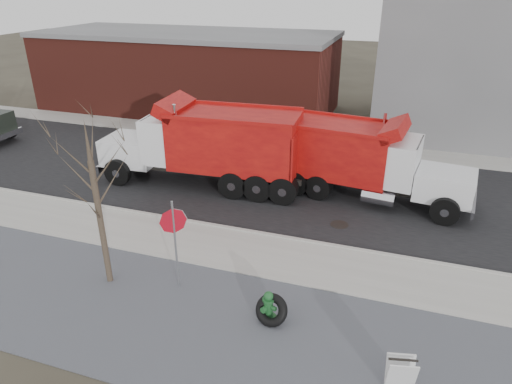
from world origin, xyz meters
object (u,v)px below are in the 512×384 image
(truck_tire, at_px, (272,310))
(fire_hydrant, at_px, (268,307))
(sandwich_board, at_px, (401,374))
(dump_truck_red_a, at_px, (358,157))
(stop_sign, at_px, (174,231))
(dump_truck_red_b, at_px, (209,143))

(truck_tire, bearing_deg, fire_hydrant, 148.42)
(sandwich_board, bearing_deg, truck_tire, 147.07)
(sandwich_board, bearing_deg, dump_truck_red_a, 90.24)
(fire_hydrant, xyz_separation_m, dump_truck_red_a, (1.20, 8.72, 1.36))
(truck_tire, bearing_deg, dump_truck_red_a, 82.97)
(stop_sign, bearing_deg, fire_hydrant, -26.90)
(fire_hydrant, relative_size, truck_tire, 0.92)
(dump_truck_red_b, bearing_deg, fire_hydrant, 119.91)
(truck_tire, height_order, dump_truck_red_a, dump_truck_red_a)
(stop_sign, bearing_deg, dump_truck_red_a, 45.96)
(sandwich_board, xyz_separation_m, dump_truck_red_a, (-2.33, 10.05, 1.30))
(dump_truck_red_a, bearing_deg, dump_truck_red_b, -165.08)
(fire_hydrant, bearing_deg, stop_sign, -168.61)
(dump_truck_red_b, bearing_deg, stop_sign, 103.07)
(fire_hydrant, distance_m, dump_truck_red_b, 9.54)
(dump_truck_red_b, bearing_deg, truck_tire, 120.26)
(fire_hydrant, relative_size, sandwich_board, 1.03)
(sandwich_board, distance_m, dump_truck_red_b, 12.75)
(truck_tire, xyz_separation_m, sandwich_board, (3.41, -1.25, 0.08))
(truck_tire, bearing_deg, sandwich_board, -20.11)
(stop_sign, distance_m, dump_truck_red_b, 7.64)
(fire_hydrant, distance_m, sandwich_board, 3.77)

